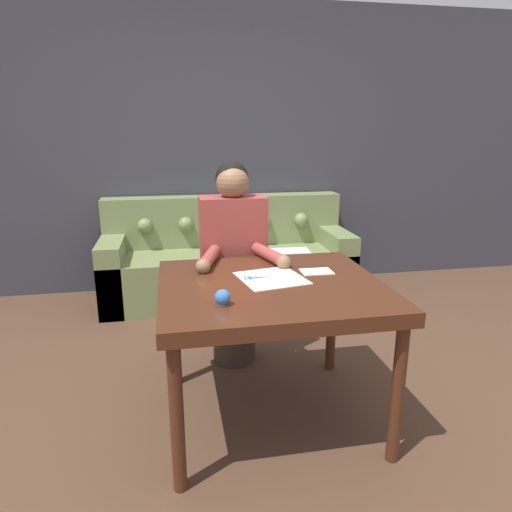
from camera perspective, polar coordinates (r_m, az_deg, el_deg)
The scene contains 9 objects.
ground_plane at distance 2.63m, azimuth 0.62°, elevation -19.18°, with size 16.00×16.00×0.00m, color #4C3323.
wall_back at distance 4.38m, azimuth -5.21°, elevation 13.00°, with size 8.00×0.06×2.60m.
dining_table at distance 2.29m, azimuth 1.90°, elevation -5.24°, with size 1.10×0.98×0.76m.
couch at distance 4.17m, azimuth -3.59°, elevation -0.75°, with size 2.19×0.77×0.90m.
person at distance 2.89m, azimuth -2.82°, elevation -1.15°, with size 0.52×0.62×1.31m.
pattern_paper_main at distance 2.33m, azimuth 1.95°, elevation -2.77°, with size 0.37×0.37×0.00m.
pattern_paper_offcut at distance 2.46m, azimuth 7.58°, elevation -1.94°, with size 0.17×0.12×0.00m.
scissors at distance 2.33m, azimuth 0.23°, elevation -2.73°, with size 0.23×0.07×0.01m.
pin_cushion at distance 1.98m, azimuth -4.20°, elevation -5.26°, with size 0.07×0.07×0.07m.
Camera 1 is at (-0.43, -2.11, 1.51)m, focal length 32.00 mm.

